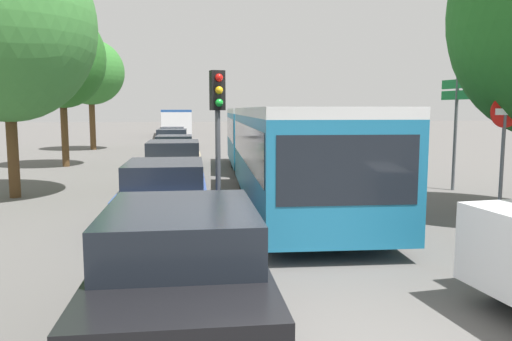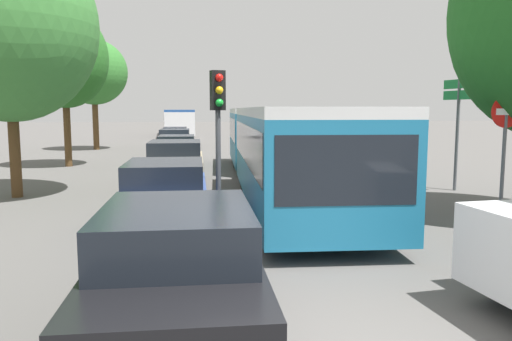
{
  "view_description": "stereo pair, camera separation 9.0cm",
  "coord_description": "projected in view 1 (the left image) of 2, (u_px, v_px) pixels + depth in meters",
  "views": [
    {
      "loc": [
        -1.49,
        -4.71,
        2.52
      ],
      "look_at": [
        0.2,
        5.91,
        1.2
      ],
      "focal_mm": 35.0,
      "sensor_mm": 36.0,
      "label": 1
    },
    {
      "loc": [
        -1.4,
        -4.72,
        2.52
      ],
      "look_at": [
        0.2,
        5.91,
        1.2
      ],
      "focal_mm": 35.0,
      "sensor_mm": 36.0,
      "label": 2
    }
  ],
  "objects": [
    {
      "name": "queued_car_silver",
      "position": [
        172.0,
        142.0,
        28.03
      ],
      "size": [
        1.88,
        4.17,
        1.43
      ],
      "rotation": [
        0.0,
        0.0,
        1.54
      ],
      "color": "#B7BABF",
      "rests_on": "ground"
    },
    {
      "name": "tree_left_far",
      "position": [
        61.0,
        58.0,
        21.59
      ],
      "size": [
        3.77,
        3.77,
        6.89
      ],
      "color": "#51381E",
      "rests_on": "ground"
    },
    {
      "name": "queued_car_tan",
      "position": [
        174.0,
        163.0,
        16.63
      ],
      "size": [
        1.95,
        4.32,
        1.48
      ],
      "rotation": [
        0.0,
        0.0,
        1.54
      ],
      "color": "tan",
      "rests_on": "ground"
    },
    {
      "name": "queued_car_graphite",
      "position": [
        172.0,
        137.0,
        33.62
      ],
      "size": [
        1.77,
        3.93,
        1.35
      ],
      "rotation": [
        0.0,
        0.0,
        1.54
      ],
      "color": "#47474C",
      "rests_on": "ground"
    },
    {
      "name": "articulated_bus",
      "position": [
        276.0,
        142.0,
        16.26
      ],
      "size": [
        3.73,
        17.39,
        2.56
      ],
      "rotation": [
        0.0,
        0.0,
        -1.64
      ],
      "color": "teal",
      "rests_on": "ground"
    },
    {
      "name": "direction_sign_post",
      "position": [
        456.0,
        108.0,
        15.39
      ],
      "size": [
        0.27,
        1.39,
        3.6
      ],
      "rotation": [
        0.0,
        0.0,
        3.3
      ],
      "color": "#56595E",
      "rests_on": "ground"
    },
    {
      "name": "queued_car_black",
      "position": [
        182.0,
        267.0,
        5.66
      ],
      "size": [
        1.91,
        4.24,
        1.45
      ],
      "rotation": [
        0.0,
        0.0,
        1.54
      ],
      "color": "black",
      "rests_on": "ground"
    },
    {
      "name": "no_entry_sign",
      "position": [
        504.0,
        139.0,
        10.93
      ],
      "size": [
        0.7,
        0.08,
        2.82
      ],
      "rotation": [
        0.0,
        0.0,
        -1.57
      ],
      "color": "#56595E",
      "rests_on": "ground"
    },
    {
      "name": "traffic_light",
      "position": [
        218.0,
        110.0,
        11.42
      ],
      "size": [
        0.36,
        0.38,
        3.4
      ],
      "rotation": [
        0.0,
        0.0,
        -1.39
      ],
      "color": "#56595E",
      "rests_on": "ground"
    },
    {
      "name": "tree_left_distant",
      "position": [
        91.0,
        74.0,
        30.82
      ],
      "size": [
        4.13,
        4.13,
        6.84
      ],
      "color": "#51381E",
      "rests_on": "ground"
    },
    {
      "name": "queued_car_green",
      "position": [
        175.0,
        151.0,
        22.23
      ],
      "size": [
        1.81,
        4.02,
        1.38
      ],
      "rotation": [
        0.0,
        0.0,
        1.54
      ],
      "color": "#236638",
      "rests_on": "ground"
    },
    {
      "name": "city_bus_rear",
      "position": [
        175.0,
        121.0,
        47.66
      ],
      "size": [
        2.91,
        11.67,
        2.5
      ],
      "rotation": [
        0.0,
        0.0,
        1.6
      ],
      "color": "silver",
      "rests_on": "ground"
    },
    {
      "name": "queued_car_blue",
      "position": [
        165.0,
        194.0,
        10.69
      ],
      "size": [
        1.86,
        4.14,
        1.42
      ],
      "rotation": [
        0.0,
        0.0,
        1.54
      ],
      "color": "#284799",
      "rests_on": "ground"
    },
    {
      "name": "tree_left_mid",
      "position": [
        6.0,
        30.0,
        13.82
      ],
      "size": [
        4.91,
        4.91,
        7.52
      ],
      "color": "#51381E",
      "rests_on": "ground"
    }
  ]
}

